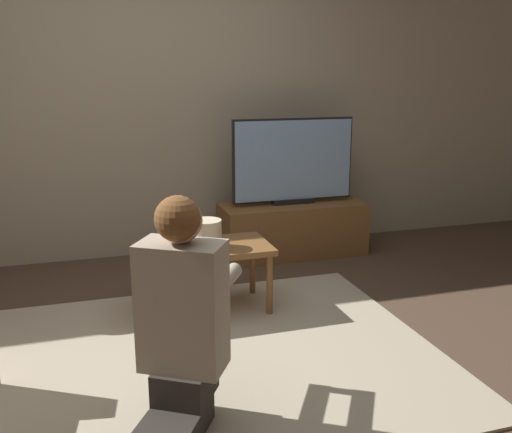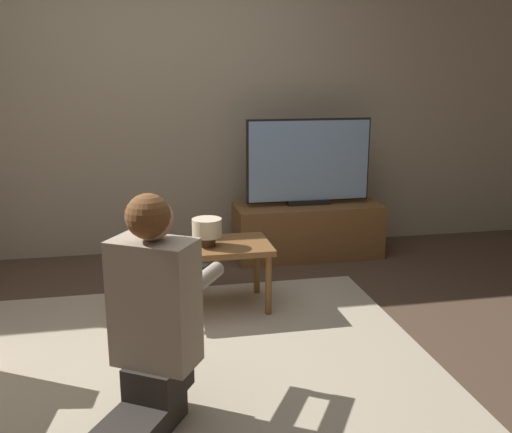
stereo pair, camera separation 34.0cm
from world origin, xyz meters
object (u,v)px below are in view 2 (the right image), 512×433
(person_kneeling, at_px, (153,315))
(table_lamp, at_px, (207,230))
(coffee_table, at_px, (204,253))
(tv, at_px, (309,162))

(person_kneeling, height_order, table_lamp, person_kneeling)
(coffee_table, bearing_deg, person_kneeling, -106.33)
(tv, bearing_deg, table_lamp, -133.62)
(tv, bearing_deg, person_kneeling, -121.52)
(table_lamp, bearing_deg, person_kneeling, -107.58)
(tv, relative_size, person_kneeling, 1.02)
(person_kneeling, distance_m, table_lamp, 1.16)
(coffee_table, xyz_separation_m, person_kneeling, (-0.33, -1.13, 0.11))
(coffee_table, height_order, table_lamp, table_lamp)
(tv, xyz_separation_m, person_kneeling, (-1.27, -2.07, -0.28))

